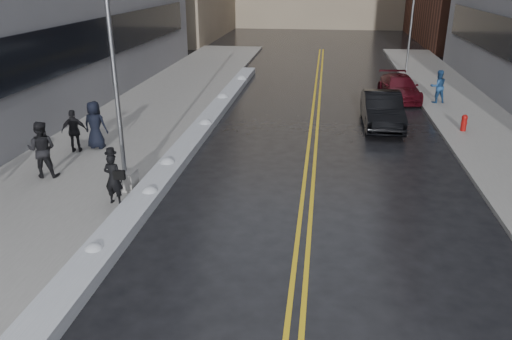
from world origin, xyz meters
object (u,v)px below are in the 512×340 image
(car_black, at_px, (382,110))
(pedestrian_b, at_px, (42,149))
(lamppost, at_px, (119,117))
(pedestrian_c, at_px, (95,125))
(car_maroon, at_px, (399,88))
(pedestrian_fedora, at_px, (113,179))
(pedestrian_d, at_px, (75,131))
(traffic_signal, at_px, (411,23))
(fire_hydrant, at_px, (464,122))
(pedestrian_east, at_px, (438,86))

(car_black, bearing_deg, pedestrian_b, -146.45)
(lamppost, xyz_separation_m, pedestrian_c, (-2.61, 3.66, -1.44))
(pedestrian_c, bearing_deg, car_maroon, -136.79)
(lamppost, height_order, pedestrian_fedora, lamppost)
(pedestrian_fedora, xyz_separation_m, pedestrian_d, (-3.32, 4.23, 0.03))
(pedestrian_c, distance_m, car_black, 12.53)
(traffic_signal, xyz_separation_m, pedestrian_d, (-15.02, -18.86, -2.42))
(fire_hydrant, xyz_separation_m, car_maroon, (-1.97, 6.29, 0.10))
(traffic_signal, height_order, pedestrian_east, traffic_signal)
(car_maroon, bearing_deg, traffic_signal, 74.02)
(pedestrian_b, xyz_separation_m, pedestrian_east, (15.23, 12.48, -0.10))
(fire_hydrant, height_order, pedestrian_d, pedestrian_d)
(pedestrian_fedora, height_order, pedestrian_d, pedestrian_d)
(lamppost, height_order, fire_hydrant, lamppost)
(pedestrian_b, bearing_deg, pedestrian_c, -108.75)
(fire_hydrant, relative_size, pedestrian_c, 0.39)
(pedestrian_b, bearing_deg, pedestrian_d, -96.88)
(lamppost, distance_m, pedestrian_b, 3.47)
(pedestrian_c, bearing_deg, traffic_signal, -124.34)
(pedestrian_b, height_order, pedestrian_c, pedestrian_b)
(pedestrian_east, bearing_deg, traffic_signal, -101.67)
(pedestrian_east, bearing_deg, fire_hydrant, 78.12)
(pedestrian_c, bearing_deg, pedestrian_east, -143.55)
(lamppost, bearing_deg, pedestrian_c, 125.53)
(traffic_signal, xyz_separation_m, pedestrian_b, (-14.90, -21.38, -2.28))
(car_maroon, bearing_deg, pedestrian_fedora, -128.83)
(car_maroon, bearing_deg, pedestrian_d, -145.76)
(lamppost, xyz_separation_m, pedestrian_east, (12.13, 13.10, -1.52))
(lamppost, relative_size, pedestrian_east, 4.41)
(pedestrian_b, bearing_deg, lamppost, 159.04)
(pedestrian_east, height_order, car_maroon, pedestrian_east)
(lamppost, xyz_separation_m, traffic_signal, (11.80, 22.00, 0.87))
(lamppost, distance_m, car_maroon, 17.73)
(fire_hydrant, xyz_separation_m, pedestrian_b, (-15.40, -7.38, 0.57))
(traffic_signal, bearing_deg, pedestrian_b, -124.88)
(pedestrian_b, relative_size, pedestrian_d, 1.17)
(traffic_signal, relative_size, car_black, 1.27)
(traffic_signal, distance_m, pedestrian_d, 24.23)
(pedestrian_c, height_order, pedestrian_d, pedestrian_c)
(pedestrian_d, height_order, pedestrian_east, pedestrian_east)
(fire_hydrant, distance_m, car_maroon, 6.59)
(pedestrian_d, height_order, car_black, pedestrian_d)
(car_black, relative_size, car_maroon, 1.06)
(pedestrian_c, relative_size, car_maroon, 0.42)
(pedestrian_east, bearing_deg, pedestrian_d, 19.17)
(pedestrian_c, relative_size, car_black, 0.40)
(lamppost, distance_m, fire_hydrant, 14.81)
(car_black, bearing_deg, pedestrian_c, -156.75)
(pedestrian_c, xyz_separation_m, car_black, (11.45, 5.07, -0.31))
(pedestrian_east, height_order, car_black, pedestrian_east)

